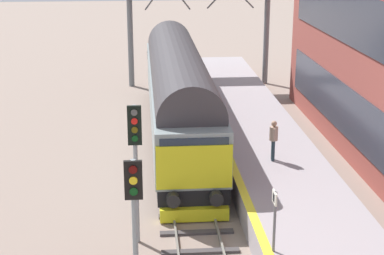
{
  "coord_description": "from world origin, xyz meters",
  "views": [
    {
      "loc": [
        -1.72,
        -21.87,
        9.77
      ],
      "look_at": [
        0.2,
        1.1,
        2.38
      ],
      "focal_mm": 57.46,
      "sensor_mm": 36.0,
      "label": 1
    }
  ],
  "objects_px": {
    "diesel_locomotive": "(178,90)",
    "platform_number_sign": "(275,212)",
    "signal_post_mid": "(135,223)",
    "waiting_passenger": "(274,137)",
    "signal_post_far": "(135,155)"
  },
  "relations": [
    {
      "from": "signal_post_far",
      "to": "platform_number_sign",
      "type": "distance_m",
      "value": 4.83
    },
    {
      "from": "signal_post_mid",
      "to": "waiting_passenger",
      "type": "bearing_deg",
      "value": 59.17
    },
    {
      "from": "waiting_passenger",
      "to": "signal_post_mid",
      "type": "bearing_deg",
      "value": 156.13
    },
    {
      "from": "signal_post_far",
      "to": "platform_number_sign",
      "type": "bearing_deg",
      "value": -35.18
    },
    {
      "from": "signal_post_mid",
      "to": "signal_post_far",
      "type": "relative_size",
      "value": 0.99
    },
    {
      "from": "diesel_locomotive",
      "to": "signal_post_far",
      "type": "height_order",
      "value": "diesel_locomotive"
    },
    {
      "from": "signal_post_far",
      "to": "platform_number_sign",
      "type": "xyz_separation_m",
      "value": [
        3.89,
        -2.74,
        -0.81
      ]
    },
    {
      "from": "diesel_locomotive",
      "to": "platform_number_sign",
      "type": "relative_size",
      "value": 9.87
    },
    {
      "from": "platform_number_sign",
      "to": "signal_post_mid",
      "type": "bearing_deg",
      "value": -155.0
    },
    {
      "from": "signal_post_mid",
      "to": "diesel_locomotive",
      "type": "bearing_deg",
      "value": 82.4
    },
    {
      "from": "diesel_locomotive",
      "to": "signal_post_far",
      "type": "xyz_separation_m",
      "value": [
        -1.99,
        -10.34,
        0.57
      ]
    },
    {
      "from": "signal_post_mid",
      "to": "signal_post_far",
      "type": "bearing_deg",
      "value": 90.0
    },
    {
      "from": "diesel_locomotive",
      "to": "waiting_passenger",
      "type": "bearing_deg",
      "value": -59.59
    },
    {
      "from": "diesel_locomotive",
      "to": "signal_post_mid",
      "type": "height_order",
      "value": "diesel_locomotive"
    },
    {
      "from": "signal_post_mid",
      "to": "waiting_passenger",
      "type": "distance_m",
      "value": 10.6
    }
  ]
}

